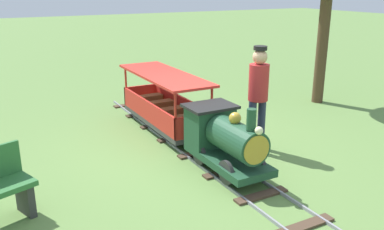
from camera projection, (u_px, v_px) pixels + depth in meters
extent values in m
plane|color=#608442|center=(195.00, 150.00, 6.45)|extent=(60.00, 60.00, 0.00)
cube|color=gray|center=(202.00, 142.00, 6.74)|extent=(0.02, 6.05, 0.04)
cube|color=gray|center=(175.00, 147.00, 6.52)|extent=(0.02, 6.05, 0.04)
cube|color=#4C3828|center=(131.00, 105.00, 8.85)|extent=(0.73, 0.14, 0.03)
cube|color=#4C3828|center=(144.00, 114.00, 8.22)|extent=(0.73, 0.14, 0.03)
cube|color=#4C3828|center=(160.00, 125.00, 7.58)|extent=(0.73, 0.14, 0.03)
cube|color=#4C3828|center=(178.00, 138.00, 6.95)|extent=(0.73, 0.14, 0.03)
cube|color=#4C3828|center=(200.00, 153.00, 6.32)|extent=(0.73, 0.14, 0.03)
cube|color=#4C3828|center=(227.00, 172.00, 5.68)|extent=(0.73, 0.14, 0.03)
cube|color=#4C3828|center=(261.00, 195.00, 5.05)|extent=(0.73, 0.14, 0.03)
cube|color=#4C3828|center=(305.00, 226.00, 4.42)|extent=(0.73, 0.14, 0.03)
cube|color=#1E472D|center=(227.00, 158.00, 5.63)|extent=(0.61, 1.40, 0.10)
cylinder|color=#1E472D|center=(237.00, 139.00, 5.36)|extent=(0.44, 0.85, 0.44)
cylinder|color=#B7932D|center=(256.00, 150.00, 5.00)|extent=(0.37, 0.02, 0.37)
cylinder|color=#1E472D|center=(251.00, 120.00, 5.00)|extent=(0.12, 0.12, 0.27)
sphere|color=#B7932D|center=(235.00, 118.00, 5.32)|extent=(0.16, 0.16, 0.16)
cube|color=#1E472D|center=(210.00, 126.00, 5.93)|extent=(0.61, 0.45, 0.55)
cube|color=black|center=(210.00, 106.00, 5.84)|extent=(0.69, 0.53, 0.04)
sphere|color=#F2EAB2|center=(259.00, 131.00, 4.90)|extent=(0.10, 0.10, 0.10)
cylinder|color=#2D2D2D|center=(257.00, 165.00, 5.45)|extent=(0.05, 0.32, 0.32)
cylinder|color=#2D2D2D|center=(226.00, 173.00, 5.23)|extent=(0.05, 0.32, 0.32)
cylinder|color=#2D2D2D|center=(228.00, 147.00, 6.04)|extent=(0.05, 0.32, 0.32)
cylinder|color=#2D2D2D|center=(199.00, 154.00, 5.82)|extent=(0.05, 0.32, 0.32)
cube|color=#3F3F3F|center=(165.00, 120.00, 7.34)|extent=(0.69, 2.25, 0.08)
cube|color=red|center=(181.00, 106.00, 7.42)|extent=(0.04, 2.25, 0.35)
cube|color=red|center=(147.00, 111.00, 7.12)|extent=(0.04, 2.25, 0.35)
cube|color=red|center=(195.00, 126.00, 6.35)|extent=(0.69, 0.04, 0.35)
cube|color=red|center=(141.00, 94.00, 8.20)|extent=(0.69, 0.04, 0.35)
cylinder|color=red|center=(212.00, 110.00, 6.46)|extent=(0.04, 0.04, 0.75)
cylinder|color=red|center=(175.00, 116.00, 6.17)|extent=(0.04, 0.04, 0.75)
cylinder|color=red|center=(156.00, 83.00, 8.26)|extent=(0.04, 0.04, 0.75)
cylinder|color=red|center=(126.00, 86.00, 7.97)|extent=(0.04, 0.04, 0.75)
cube|color=red|center=(164.00, 75.00, 7.09)|extent=(0.79, 2.35, 0.04)
cube|color=olive|center=(149.00, 101.00, 7.90)|extent=(0.53, 0.20, 0.24)
cube|color=olive|center=(159.00, 108.00, 7.49)|extent=(0.53, 0.20, 0.24)
cube|color=olive|center=(171.00, 115.00, 7.09)|extent=(0.53, 0.20, 0.24)
cube|color=olive|center=(184.00, 123.00, 6.68)|extent=(0.53, 0.20, 0.24)
cylinder|color=#262626|center=(199.00, 132.00, 6.80)|extent=(0.04, 0.24, 0.24)
cylinder|color=#262626|center=(172.00, 137.00, 6.57)|extent=(0.04, 0.24, 0.24)
cylinder|color=#262626|center=(159.00, 108.00, 8.12)|extent=(0.04, 0.24, 0.24)
cylinder|color=#262626|center=(136.00, 111.00, 7.89)|extent=(0.04, 0.24, 0.24)
cylinder|color=#282D47|center=(261.00, 124.00, 6.42)|extent=(0.12, 0.12, 0.80)
cylinder|color=#282D47|center=(252.00, 126.00, 6.34)|extent=(0.12, 0.12, 0.80)
cylinder|color=#B22828|center=(259.00, 83.00, 6.17)|extent=(0.30, 0.30, 0.55)
sphere|color=tan|center=(260.00, 57.00, 6.06)|extent=(0.22, 0.22, 0.22)
cylinder|color=black|center=(260.00, 48.00, 6.02)|extent=(0.20, 0.20, 0.06)
cube|color=#333333|center=(25.00, 197.00, 4.62)|extent=(0.18, 0.33, 0.42)
cylinder|color=#4C3823|center=(322.00, 44.00, 8.75)|extent=(0.24, 0.24, 2.53)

